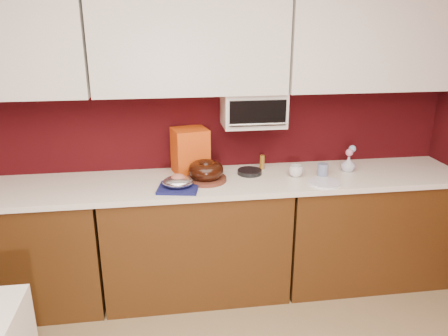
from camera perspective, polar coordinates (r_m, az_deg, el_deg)
name	(u,v)px	position (r m, az deg, el deg)	size (l,w,h in m)	color
wall_back	(190,123)	(3.32, -4.40, 5.87)	(4.00, 0.02, 2.50)	#37070A
base_cabinet_left	(8,252)	(3.50, -26.34, -9.83)	(1.31, 0.58, 0.86)	#48290E
base_cabinet_center	(196,239)	(3.32, -3.66, -9.29)	(1.31, 0.58, 0.86)	#48290E
base_cabinet_right	(364,228)	(3.65, 17.85, -7.45)	(1.31, 0.58, 0.86)	#48290E
countertop	(195,183)	(3.13, -3.83, -2.01)	(4.00, 0.62, 0.04)	white
upper_cabinet_center	(190,42)	(3.07, -4.46, 16.14)	(1.31, 0.33, 0.70)	white
upper_cabinet_right	(376,40)	(3.43, 19.23, 15.48)	(1.31, 0.33, 0.70)	white
toaster_oven	(253,109)	(3.21, 3.83, 7.73)	(0.45, 0.30, 0.25)	white
toaster_oven_door	(258,113)	(3.06, 4.45, 7.15)	(0.40, 0.02, 0.18)	black
toaster_oven_handle	(258,124)	(3.06, 4.47, 5.72)	(0.02, 0.02, 0.42)	silver
cake_base	(206,179)	(3.11, -2.36, -1.46)	(0.29, 0.29, 0.03)	#5D2A1B
bundt_cake	(206,170)	(3.09, -2.38, -0.30)	(0.25, 0.25, 0.10)	black
navy_towel	(178,188)	(2.97, -5.98, -2.61)	(0.27, 0.23, 0.02)	#151850
foil_ham_nest	(178,182)	(2.96, -6.01, -1.80)	(0.21, 0.18, 0.08)	silver
roasted_ham	(178,178)	(2.95, -6.03, -1.34)	(0.10, 0.08, 0.06)	#B26451
pandoro_box	(190,151)	(3.25, -4.44, 2.25)	(0.25, 0.22, 0.34)	#B7260C
dark_pan	(250,172)	(3.25, 3.37, -0.51)	(0.18, 0.18, 0.03)	black
coffee_mug	(296,170)	(3.23, 9.38, -0.25)	(0.09, 0.09, 0.10)	silver
blue_jar	(323,170)	(3.29, 12.77, -0.21)	(0.08, 0.08, 0.09)	navy
flower_vase	(348,163)	(3.42, 15.94, 0.62)	(0.09, 0.09, 0.13)	#B4B7CC
flower_pink	(349,153)	(3.40, 16.06, 1.96)	(0.06, 0.06, 0.06)	pink
flower_blue	(352,149)	(3.42, 16.42, 2.42)	(0.05, 0.05, 0.05)	#7EA4CB
china_plate	(324,183)	(3.14, 12.96, -1.90)	(0.22, 0.22, 0.01)	white
amber_bottle	(262,162)	(3.36, 5.00, 0.78)	(0.04, 0.04, 0.11)	#875C18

